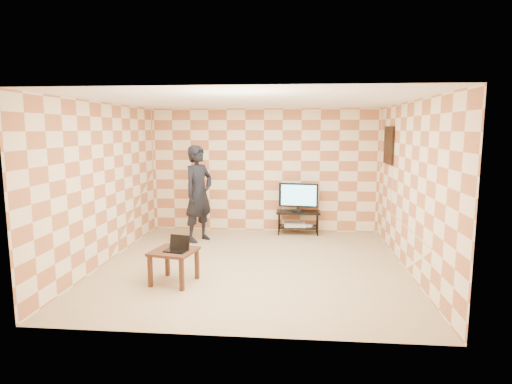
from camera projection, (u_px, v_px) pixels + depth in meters
floor at (253, 265)px, 7.17m from camera, size 5.00×5.00×0.00m
wall_back at (264, 171)px, 9.43m from camera, size 5.00×0.02×2.70m
wall_front at (229, 216)px, 4.50m from camera, size 5.00×0.02×2.70m
wall_left at (105, 183)px, 7.19m from camera, size 0.02×5.00×2.70m
wall_right at (410, 187)px, 6.74m from camera, size 0.02×5.00×2.70m
ceiling at (253, 101)px, 6.77m from camera, size 5.00×5.00×0.02m
wall_art at (389, 145)px, 8.19m from camera, size 0.04×0.72×0.72m
tv_stand at (298, 217)px, 9.24m from camera, size 0.94×0.42×0.50m
tv at (298, 196)px, 9.17m from camera, size 0.84×0.18×0.61m
dvd_player at (295, 225)px, 9.24m from camera, size 0.48×0.36×0.08m
game_console at (308, 225)px, 9.23m from camera, size 0.23×0.18×0.05m
side_table at (174, 256)px, 6.28m from camera, size 0.71×0.71×0.50m
laptop at (178, 247)px, 6.24m from camera, size 0.37×0.32×0.22m
person at (199, 194)px, 8.59m from camera, size 0.77×0.84×1.94m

